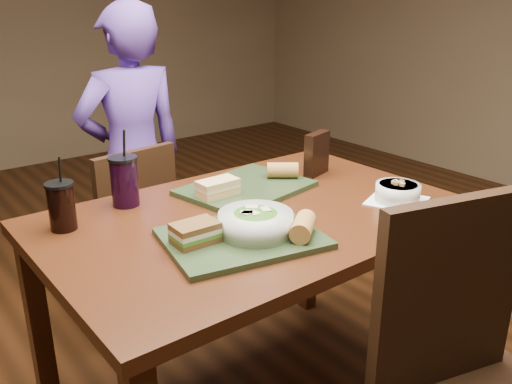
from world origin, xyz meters
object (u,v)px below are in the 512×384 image
chair_near (476,375)px  chair_far (131,231)px  diner (133,159)px  salad_bowl (256,221)px  sandwich_far (218,188)px  soup_bowl (398,192)px  cup_cola (62,206)px  tray_far (246,188)px  cup_berry (124,181)px  sandwich_near (195,233)px  tray_near (242,238)px  baguette_far (283,170)px  baguette_near (303,227)px  chip_bag (317,154)px  dining_table (256,239)px

chair_near → chair_far: 1.45m
diner → salad_bowl: 1.13m
sandwich_far → chair_far: bearing=97.4°
soup_bowl → cup_cola: size_ratio=1.04×
diner → tray_far: bearing=97.0°
tray_far → cup_berry: bearing=161.5°
chair_near → diner: size_ratio=0.70×
diner → soup_bowl: size_ratio=6.00×
chair_far → sandwich_near: 0.90m
chair_near → cup_berry: (-0.40, 1.03, 0.30)m
chair_near → cup_berry: 1.15m
tray_near → salad_bowl: salad_bowl is taller
diner → baguette_far: (0.21, -0.79, 0.11)m
tray_near → cup_berry: bearing=106.4°
soup_bowl → chair_near: bearing=-122.1°
baguette_near → chair_far: bearing=94.3°
chair_far → chair_near: bearing=-81.6°
baguette_far → cup_berry: 0.57m
cup_berry → chip_bag: cup_berry is taller
chair_near → chip_bag: chair_near is taller
tray_near → cup_cola: 0.53m
soup_bowl → chip_bag: 0.38m
dining_table → chair_far: size_ratio=1.57×
chair_near → sandwich_far: 0.93m
chair_near → salad_bowl: 0.67m
tray_far → soup_bowl: size_ratio=1.83×
sandwich_near → baguette_near: size_ratio=1.05×
dining_table → sandwich_far: sandwich_far is taller
diner → salad_bowl: diner is taller
dining_table → sandwich_far: size_ratio=9.60×
tray_near → cup_cola: cup_cola is taller
cup_cola → baguette_near: bearing=-45.5°
chair_far → diner: size_ratio=0.60×
tray_far → baguette_far: bearing=-3.6°
tray_far → cup_berry: size_ratio=1.68×
cup_cola → salad_bowl: bearing=-44.9°
chair_near → dining_table: bearing=98.6°
chair_near → chip_bag: 0.98m
sandwich_far → chip_bag: bearing=-0.1°
baguette_near → chip_bag: bearing=42.6°
dining_table → chair_near: 0.74m
tray_near → sandwich_far: (0.13, 0.30, 0.04)m
chair_near → tray_far: chair_near is taller
soup_bowl → tray_near: bearing=173.2°
sandwich_near → soup_bowl: bearing=-8.7°
soup_bowl → sandwich_near: sandwich_near is taller
chair_far → sandwich_far: 0.65m
dining_table → tray_far: (0.10, 0.18, 0.10)m
tray_near → chip_bag: chip_bag is taller
chair_far → salad_bowl: salad_bowl is taller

